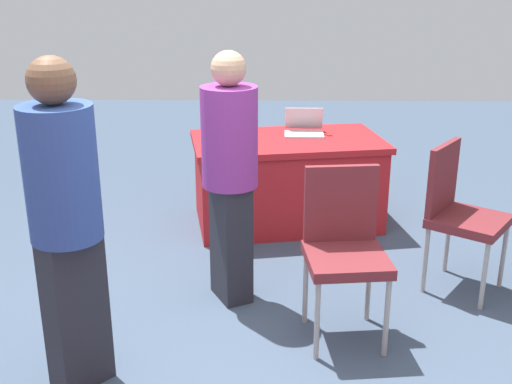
% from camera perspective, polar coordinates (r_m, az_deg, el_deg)
% --- Properties ---
extents(ground_plane, '(14.40, 14.40, 0.00)m').
position_cam_1_polar(ground_plane, '(3.56, -2.53, -14.90)').
color(ground_plane, '#3D4C60').
extents(table_foreground, '(1.64, 1.11, 0.72)m').
position_cam_1_polar(table_foreground, '(5.21, 2.80, 1.02)').
color(table_foreground, '#AD1E23').
rests_on(table_foreground, ground).
extents(chair_near_front, '(0.48, 0.48, 0.98)m').
position_cam_1_polar(chair_near_front, '(3.57, 7.95, -4.52)').
color(chair_near_front, '#9E9993').
rests_on(chair_near_front, ground).
extents(chair_tucked_right, '(0.61, 0.61, 0.96)m').
position_cam_1_polar(chair_tucked_right, '(4.27, 17.85, -1.40)').
color(chair_tucked_right, '#9E9993').
rests_on(chair_tucked_right, ground).
extents(person_presenter, '(0.48, 0.48, 1.66)m').
position_cam_1_polar(person_presenter, '(3.10, -16.78, -1.92)').
color(person_presenter, '#26262D').
rests_on(person_presenter, ground).
extents(person_attendee_standing, '(0.46, 0.46, 1.57)m').
position_cam_1_polar(person_attendee_standing, '(3.83, -2.37, 2.15)').
color(person_attendee_standing, '#26262D').
rests_on(person_attendee_standing, ground).
extents(laptop_silver, '(0.33, 0.30, 0.21)m').
position_cam_1_polar(laptop_silver, '(5.26, 4.35, 5.65)').
color(laptop_silver, silver).
rests_on(laptop_silver, table_foreground).
extents(yarn_ball, '(0.11, 0.11, 0.11)m').
position_cam_1_polar(yarn_ball, '(5.13, -3.42, 5.49)').
color(yarn_ball, '#3F5999').
rests_on(yarn_ball, table_foreground).
extents(scissors_red, '(0.15, 0.16, 0.01)m').
position_cam_1_polar(scissors_red, '(5.28, 6.05, 5.27)').
color(scissors_red, red).
rests_on(scissors_red, table_foreground).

